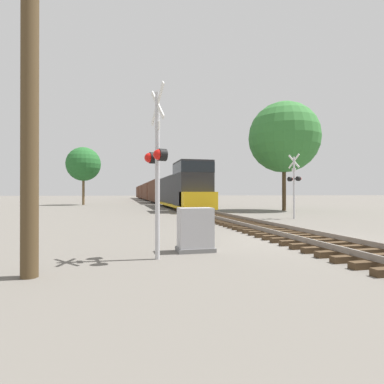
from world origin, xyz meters
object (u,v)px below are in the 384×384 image
Objects in this scene: freight_train at (152,192)px; tree_mid_background at (83,164)px; crossing_signal_near at (157,161)px; crossing_signal_far at (294,181)px; relay_cabinet at (195,230)px; tree_far_right at (284,137)px; utility_pole at (30,30)px.

tree_mid_background reaches higher than freight_train.
crossing_signal_far is (10.09, 9.89, -0.04)m from crossing_signal_near.
relay_cabinet is at bearing 120.07° from crossing_signal_far.
tree_far_right is at bearing -42.12° from crossing_signal_far.
crossing_signal_far is 0.44× the size of utility_pole.
relay_cabinet is at bearing -78.54° from tree_mid_background.
tree_mid_background is (-20.44, 18.84, -1.24)m from tree_far_right.
crossing_signal_far is (4.76, -46.84, 0.44)m from freight_train.
freight_train is 10.22× the size of tree_mid_background.
crossing_signal_far reaches higher than relay_cabinet.
freight_train is 19.82× the size of crossing_signal_far.
tree_mid_background is (-11.51, -19.59, 3.78)m from freight_train.
freight_train is 58.40m from utility_pole.
utility_pole is 1.18× the size of tree_mid_background.
crossing_signal_far is 10.44m from tree_far_right.
tree_far_right is (13.07, 17.53, 6.40)m from relay_cabinet.
crossing_signal_near is 2.34m from relay_cabinet.
freight_train is at bearing 161.50° from crossing_signal_near.
tree_far_right is (8.93, -38.44, 5.03)m from freight_train.
tree_far_right reaches higher than crossing_signal_far.
utility_pole reaches higher than relay_cabinet.
tree_mid_background is at bearing 95.30° from utility_pole.
tree_far_right is at bearing -42.67° from tree_mid_background.
crossing_signal_near reaches higher than relay_cabinet.
crossing_signal_far is 0.52× the size of tree_mid_background.
relay_cabinet is at bearing -126.70° from tree_far_right.
tree_far_right is at bearing 48.86° from utility_pole.
tree_mid_background is (-16.27, 27.24, 3.34)m from crossing_signal_far.
utility_pole is at bearing -154.68° from relay_cabinet.
crossing_signal_far is 16.97m from utility_pole.
freight_train is 8.04× the size of tree_far_right.
utility_pole is at bearing -131.14° from tree_far_right.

